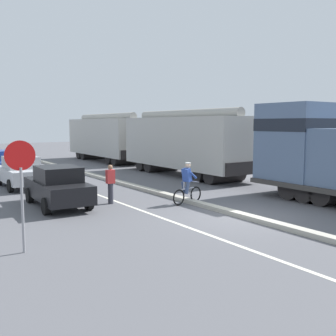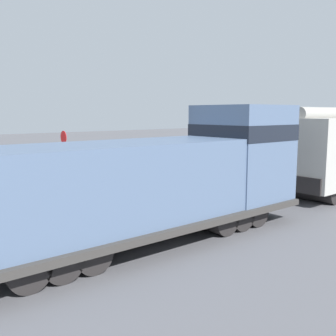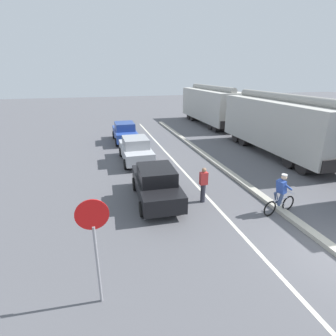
{
  "view_description": "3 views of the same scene",
  "coord_description": "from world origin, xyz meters",
  "views": [
    {
      "loc": [
        -9.78,
        -9.92,
        3.29
      ],
      "look_at": [
        -0.34,
        4.05,
        1.39
      ],
      "focal_mm": 42.0,
      "sensor_mm": 36.0,
      "label": 1
    },
    {
      "loc": [
        14.38,
        -9.73,
        3.94
      ],
      "look_at": [
        1.79,
        0.69,
        1.63
      ],
      "focal_mm": 42.0,
      "sensor_mm": 36.0,
      "label": 2
    },
    {
      "loc": [
        -7.08,
        -5.11,
        5.5
      ],
      "look_at": [
        -3.84,
        6.75,
        0.98
      ],
      "focal_mm": 28.0,
      "sensor_mm": 36.0,
      "label": 3
    }
  ],
  "objects": [
    {
      "name": "parked_car_silver",
      "position": [
        -4.82,
        11.06,
        0.82
      ],
      "size": [
        1.86,
        4.21,
        1.62
      ],
      "color": "#B7BABF",
      "rests_on": "ground"
    },
    {
      "name": "parked_car_black",
      "position": [
        -4.77,
        5.36,
        0.82
      ],
      "size": [
        1.95,
        4.26,
        1.62
      ],
      "color": "black",
      "rests_on": "ground"
    },
    {
      "name": "stop_sign",
      "position": [
        -7.37,
        0.27,
        2.02
      ],
      "size": [
        0.76,
        0.08,
        2.88
      ],
      "color": "gray",
      "rests_on": "ground"
    },
    {
      "name": "hopper_car_middle",
      "position": [
        5.07,
        21.72,
        2.08
      ],
      "size": [
        2.9,
        10.6,
        4.18
      ],
      "color": "#B7B4AC",
      "rests_on": "ground"
    },
    {
      "name": "pedestrian_by_cars",
      "position": [
        -2.79,
        4.67,
        0.85
      ],
      "size": [
        0.34,
        0.22,
        1.62
      ],
      "color": "#33333D",
      "rests_on": "ground"
    },
    {
      "name": "ground_plane",
      "position": [
        0.0,
        0.0,
        0.0
      ],
      "size": [
        120.0,
        120.0,
        0.0
      ],
      "primitive_type": "plane",
      "color": "#56565B"
    },
    {
      "name": "median_curb",
      "position": [
        0.0,
        6.0,
        0.08
      ],
      "size": [
        0.36,
        36.0,
        0.16
      ],
      "primitive_type": "cube",
      "color": "#B2AD9E",
      "rests_on": "ground"
    },
    {
      "name": "lane_stripe",
      "position": [
        -2.4,
        6.0,
        0.0
      ],
      "size": [
        0.14,
        36.0,
        0.01
      ],
      "primitive_type": "cube",
      "color": "silver",
      "rests_on": "ground"
    },
    {
      "name": "cyclist",
      "position": [
        -0.17,
        2.89,
        0.82
      ],
      "size": [
        1.69,
        0.54,
        1.71
      ],
      "color": "black",
      "rests_on": "ground"
    },
    {
      "name": "hopper_car_lead",
      "position": [
        5.07,
        10.12,
        2.08
      ],
      "size": [
        2.9,
        10.6,
        4.18
      ],
      "color": "#B1AFA7",
      "rests_on": "ground"
    }
  ]
}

